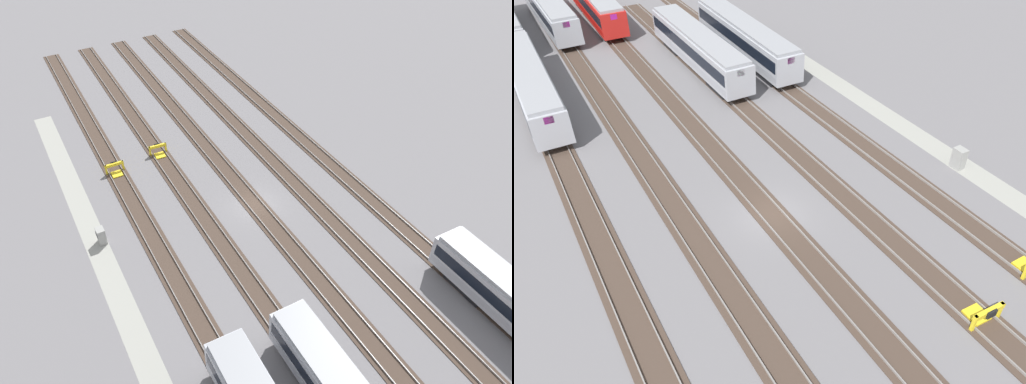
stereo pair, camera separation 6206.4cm
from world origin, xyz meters
TOP-DOWN VIEW (x-y plane):
  - ground_plane at (0.00, 0.00)m, footprint 400.00×400.00m
  - service_walkway at (0.00, -15.01)m, footprint 54.00×2.00m
  - rail_track_nearest at (0.00, -10.35)m, footprint 90.00×2.23m
  - rail_track_near_inner at (0.00, -5.18)m, footprint 90.00×2.23m
  - rail_track_middle at (0.00, 0.00)m, footprint 90.00×2.24m
  - rail_track_far_inner at (0.00, 5.18)m, footprint 90.00×2.23m
  - rail_track_farthest at (0.00, 10.35)m, footprint 90.00×2.23m
  - bumper_stop_nearest_track at (-11.62, -10.35)m, footprint 1.35×2.00m
  - bumper_stop_near_inner_track at (-12.63, -5.19)m, footprint 1.38×2.01m
  - electrical_cabinet at (-2.22, -14.42)m, footprint 0.90×0.73m

SIDE VIEW (x-z plane):
  - ground_plane at x=0.00m, z-range 0.00..0.00m
  - service_walkway at x=0.00m, z-range 0.00..0.01m
  - rail_track_nearest at x=0.00m, z-range -0.06..0.15m
  - rail_track_near_inner at x=0.00m, z-range -0.06..0.15m
  - rail_track_middle at x=0.00m, z-range -0.06..0.15m
  - rail_track_far_inner at x=0.00m, z-range -0.06..0.15m
  - rail_track_farthest at x=0.00m, z-range -0.06..0.15m
  - bumper_stop_nearest_track at x=-11.62m, z-range -0.10..1.12m
  - bumper_stop_near_inner_track at x=-12.63m, z-range -0.10..1.12m
  - electrical_cabinet at x=-2.22m, z-range 0.00..1.60m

